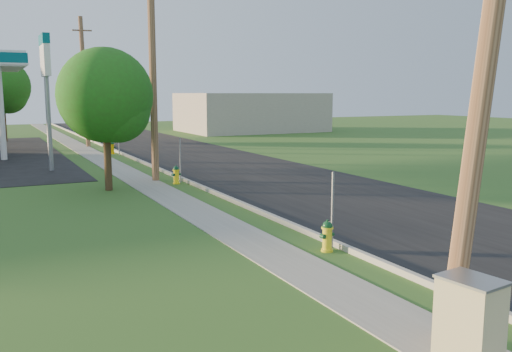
# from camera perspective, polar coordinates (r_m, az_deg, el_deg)

# --- Properties ---
(ground_plane) EXTENTS (140.00, 140.00, 0.00)m
(ground_plane) POSITION_cam_1_polar(r_m,az_deg,el_deg) (10.90, 19.80, -13.04)
(ground_plane) COLOR #325D23
(ground_plane) RESTS_ON ground
(road) EXTENTS (8.00, 120.00, 0.02)m
(road) POSITION_cam_1_polar(r_m,az_deg,el_deg) (21.07, 8.53, -2.18)
(road) COLOR black
(road) RESTS_ON ground
(curb) EXTENTS (0.15, 120.00, 0.15)m
(curb) POSITION_cam_1_polar(r_m,az_deg,el_deg) (19.06, -1.36, -3.03)
(curb) COLOR #A4A196
(curb) RESTS_ON ground
(sidewalk) EXTENTS (1.50, 120.00, 0.03)m
(sidewalk) POSITION_cam_1_polar(r_m,az_deg,el_deg) (18.41, -6.30, -3.69)
(sidewalk) COLOR gray
(sidewalk) RESTS_ON ground
(utility_pole_near) EXTENTS (1.40, 0.32, 9.48)m
(utility_pole_near) POSITION_cam_1_polar(r_m,az_deg,el_deg) (9.09, 23.38, 13.45)
(utility_pole_near) COLOR brown
(utility_pole_near) RESTS_ON ground
(utility_pole_mid) EXTENTS (1.40, 0.32, 9.80)m
(utility_pole_mid) POSITION_cam_1_polar(r_m,az_deg,el_deg) (24.87, -10.81, 10.85)
(utility_pole_mid) COLOR brown
(utility_pole_mid) RESTS_ON ground
(utility_pole_far) EXTENTS (1.40, 0.32, 9.50)m
(utility_pole_far) POSITION_cam_1_polar(r_m,az_deg,el_deg) (42.45, -17.61, 9.42)
(utility_pole_far) COLOR brown
(utility_pole_far) RESTS_ON ground
(sign_post_near) EXTENTS (0.05, 0.04, 2.00)m
(sign_post_near) POSITION_cam_1_polar(r_m,az_deg,el_deg) (13.82, 8.05, -3.69)
(sign_post_near) COLOR gray
(sign_post_near) RESTS_ON ground
(sign_post_mid) EXTENTS (0.05, 0.04, 2.00)m
(sign_post_mid) POSITION_cam_1_polar(r_m,az_deg,el_deg) (24.33, -7.97, 1.64)
(sign_post_mid) COLOR gray
(sign_post_mid) RESTS_ON ground
(sign_post_far) EXTENTS (0.05, 0.04, 2.00)m
(sign_post_far) POSITION_cam_1_polar(r_m,az_deg,el_deg) (36.04, -14.26, 3.71)
(sign_post_far) COLOR gray
(sign_post_far) RESTS_ON ground
(price_pylon) EXTENTS (0.34, 2.04, 6.85)m
(price_pylon) POSITION_cam_1_polar(r_m,az_deg,el_deg) (29.57, -21.29, 10.98)
(price_pylon) COLOR gray
(price_pylon) RESTS_ON ground
(distant_building) EXTENTS (14.00, 10.00, 4.00)m
(distant_building) POSITION_cam_1_polar(r_m,az_deg,el_deg) (57.83, -0.55, 6.73)
(distant_building) COLOR gray
(distant_building) RESTS_ON ground
(tree_verge) EXTENTS (3.82, 3.82, 5.79)m
(tree_verge) POSITION_cam_1_polar(r_m,az_deg,el_deg) (22.74, -15.31, 7.82)
(tree_verge) COLOR #372615
(tree_verge) RESTS_ON ground
(tree_lot) EXTENTS (4.48, 4.48, 6.79)m
(tree_lot) POSITION_cam_1_polar(r_m,az_deg,el_deg) (49.39, -25.05, 8.35)
(tree_lot) COLOR #372615
(tree_lot) RESTS_ON ground
(hydrant_near) EXTENTS (0.42, 0.38, 0.82)m
(hydrant_near) POSITION_cam_1_polar(r_m,az_deg,el_deg) (13.78, 7.52, -6.28)
(hydrant_near) COLOR yellow
(hydrant_near) RESTS_ON ground
(hydrant_mid) EXTENTS (0.43, 0.38, 0.83)m
(hydrant_mid) POSITION_cam_1_polar(r_m,az_deg,el_deg) (24.09, -8.39, 0.13)
(hydrant_mid) COLOR yellow
(hydrant_mid) RESTS_ON ground
(hydrant_far) EXTENTS (0.43, 0.39, 0.83)m
(hydrant_far) POSITION_cam_1_polar(r_m,az_deg,el_deg) (36.97, -14.90, 2.88)
(hydrant_far) COLOR #E2A504
(hydrant_far) RESTS_ON ground
(utility_cabinet) EXTENTS (0.73, 0.90, 1.42)m
(utility_cabinet) POSITION_cam_1_polar(r_m,az_deg,el_deg) (8.39, 21.53, -14.56)
(utility_cabinet) COLOR tan
(utility_cabinet) RESTS_ON ground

